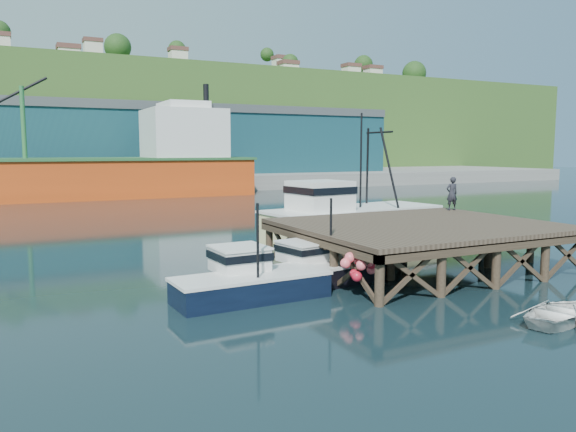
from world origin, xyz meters
TOP-DOWN VIEW (x-y plane):
  - ground at (0.00, 0.00)m, footprint 300.00×300.00m
  - wharf at (5.50, -0.19)m, footprint 12.00×10.00m
  - far_quay at (0.00, 70.00)m, footprint 160.00×40.00m
  - warehouse_mid at (0.00, 65.00)m, footprint 28.00×16.00m
  - warehouse_right at (30.00, 65.00)m, footprint 30.00×16.00m
  - cargo_ship at (-8.46, 48.00)m, footprint 55.50×10.00m
  - hillside at (0.00, 100.00)m, footprint 220.00×50.00m
  - boat_navy at (-3.98, -1.60)m, footprint 5.97×3.27m
  - boat_black at (-0.43, -0.64)m, footprint 6.16×5.12m
  - trawler at (6.93, 8.34)m, footprint 12.11×5.69m
  - dinghy at (3.90, -8.89)m, footprint 3.78×3.15m
  - dockworker at (10.79, 3.63)m, footprint 0.77×0.58m

SIDE VIEW (x-z plane):
  - ground at x=0.00m, z-range 0.00..0.00m
  - dinghy at x=3.90m, z-range 0.00..0.67m
  - boat_black at x=-0.43m, z-range -1.15..2.49m
  - boat_navy at x=-3.98m, z-range -1.10..2.58m
  - far_quay at x=0.00m, z-range 0.00..2.00m
  - trawler at x=6.93m, z-range -2.30..5.51m
  - wharf at x=5.50m, z-range 0.63..3.25m
  - dockworker at x=10.79m, z-range 2.12..4.04m
  - cargo_ship at x=-8.46m, z-range -3.56..10.19m
  - warehouse_mid at x=0.00m, z-range 2.00..11.00m
  - warehouse_right at x=30.00m, z-range 2.00..11.00m
  - hillside at x=0.00m, z-range 0.00..22.00m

